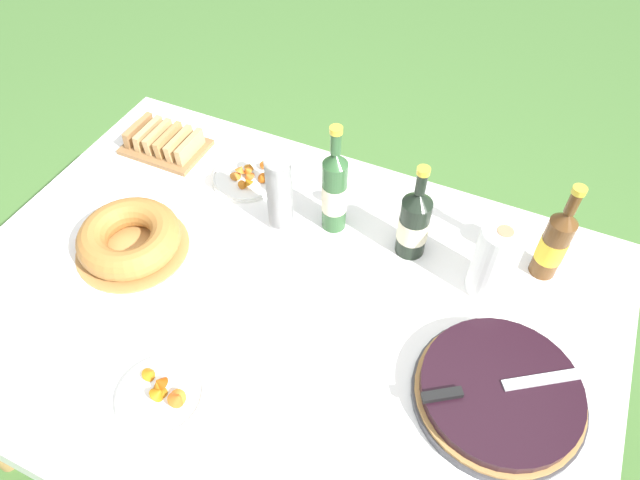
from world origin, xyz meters
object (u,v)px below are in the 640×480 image
(serving_knife, at_px, (491,387))
(cup_stack, at_px, (279,192))
(juice_bottle_red, at_px, (414,223))
(cider_bottle_amber, at_px, (555,243))
(snack_plate_left, at_px, (247,176))
(bread_board, at_px, (165,142))
(berry_tart, at_px, (499,393))
(bundt_cake, at_px, (130,239))
(paper_towel_roll, at_px, (495,261))
(cider_bottle_green, at_px, (335,191))
(snack_plate_near, at_px, (161,394))

(serving_knife, xyz_separation_m, cup_stack, (-0.67, 0.29, 0.06))
(juice_bottle_red, bearing_deg, cider_bottle_amber, 12.57)
(serving_knife, relative_size, snack_plate_left, 1.48)
(juice_bottle_red, bearing_deg, bread_board, 175.00)
(berry_tart, relative_size, bundt_cake, 1.26)
(cup_stack, bearing_deg, berry_tart, -21.75)
(serving_knife, height_order, cup_stack, cup_stack)
(bundt_cake, xyz_separation_m, paper_towel_roll, (0.93, 0.28, 0.07))
(cup_stack, bearing_deg, serving_knife, -23.65)
(serving_knife, distance_m, bundt_cake, 1.00)
(bundt_cake, distance_m, cider_bottle_amber, 1.13)
(bread_board, bearing_deg, cider_bottle_green, -6.98)
(bundt_cake, bearing_deg, cup_stack, 37.96)
(cider_bottle_amber, relative_size, snack_plate_left, 1.42)
(berry_tart, height_order, juice_bottle_red, juice_bottle_red)
(bundt_cake, distance_m, snack_plate_near, 0.47)
(berry_tart, relative_size, juice_bottle_red, 1.30)
(snack_plate_near, height_order, snack_plate_left, snack_plate_near)
(berry_tart, bearing_deg, bread_board, 160.81)
(bundt_cake, height_order, snack_plate_near, bundt_cake)
(paper_towel_roll, xyz_separation_m, bread_board, (-1.09, 0.12, -0.08))
(juice_bottle_red, bearing_deg, berry_tart, -46.13)
(serving_knife, xyz_separation_m, snack_plate_near, (-0.67, -0.30, -0.05))
(bundt_cake, distance_m, cider_bottle_green, 0.58)
(cup_stack, xyz_separation_m, snack_plate_near, (-0.00, -0.59, -0.11))
(serving_knife, bearing_deg, berry_tart, -0.00)
(cider_bottle_green, bearing_deg, bundt_cake, -145.88)
(snack_plate_near, height_order, bread_board, bread_board)
(serving_knife, bearing_deg, cider_bottle_amber, 49.37)
(cup_stack, height_order, juice_bottle_red, juice_bottle_red)
(bundt_cake, height_order, cider_bottle_green, cider_bottle_green)
(paper_towel_roll, bearing_deg, snack_plate_left, 172.58)
(cup_stack, bearing_deg, snack_plate_near, -90.07)
(snack_plate_left, bearing_deg, cider_bottle_green, -11.21)
(juice_bottle_red, height_order, bread_board, juice_bottle_red)
(snack_plate_left, xyz_separation_m, paper_towel_roll, (0.78, -0.10, 0.10))
(berry_tart, bearing_deg, cup_stack, 158.25)
(juice_bottle_red, relative_size, bread_board, 1.16)
(serving_knife, bearing_deg, bread_board, 125.42)
(serving_knife, distance_m, snack_plate_left, 0.95)
(juice_bottle_red, distance_m, bread_board, 0.87)
(berry_tart, xyz_separation_m, serving_knife, (-0.02, -0.02, 0.04))
(cup_stack, height_order, cider_bottle_amber, cider_bottle_amber)
(bread_board, bearing_deg, cup_stack, -15.48)
(serving_knife, relative_size, paper_towel_roll, 1.46)
(berry_tart, xyz_separation_m, snack_plate_near, (-0.70, -0.32, -0.02))
(serving_knife, height_order, cider_bottle_green, cider_bottle_green)
(bundt_cake, bearing_deg, snack_plate_near, -45.22)
(cider_bottle_green, bearing_deg, snack_plate_near, -102.03)
(snack_plate_near, bearing_deg, paper_towel_roll, 46.06)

